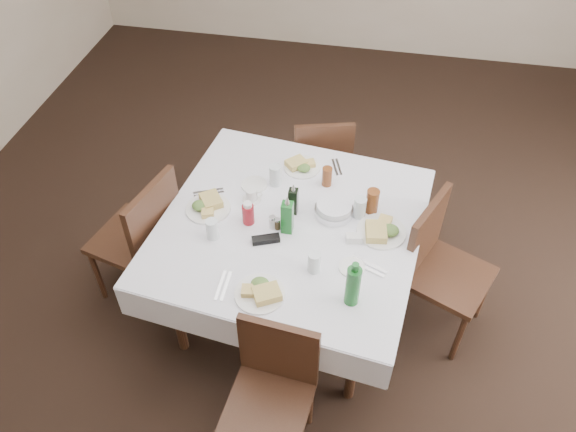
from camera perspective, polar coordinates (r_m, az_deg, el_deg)
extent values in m
plane|color=black|center=(3.84, 3.11, -8.47)|extent=(7.00, 7.00, 0.00)
cylinder|color=#321810|center=(3.39, -11.27, -9.57)|extent=(0.06, 0.06, 0.72)
cylinder|color=#321810|center=(4.01, -4.66, 2.11)|extent=(0.06, 0.06, 0.72)
cylinder|color=#321810|center=(3.17, 6.65, -14.54)|extent=(0.06, 0.06, 0.72)
cylinder|color=#321810|center=(3.83, 10.30, -1.26)|extent=(0.06, 0.06, 0.72)
cube|color=#321810|center=(3.26, 0.26, -1.03)|extent=(1.48, 1.48, 0.03)
cube|color=white|center=(3.24, 0.26, -0.77)|extent=(1.62, 1.62, 0.01)
cube|color=white|center=(3.84, 3.61, 5.51)|extent=(1.45, 0.19, 0.22)
cube|color=white|center=(2.90, -4.26, -12.16)|extent=(1.45, 0.19, 0.22)
cube|color=white|center=(3.25, 12.64, -4.96)|extent=(0.19, 1.45, 0.22)
cube|color=white|center=(3.55, -11.04, 0.61)|extent=(0.19, 1.45, 0.22)
cube|color=#321810|center=(4.21, 3.19, 5.71)|extent=(0.51, 0.51, 0.04)
cube|color=#321810|center=(3.92, 3.63, 6.53)|extent=(0.41, 0.15, 0.45)
cylinder|color=#321810|center=(4.50, 5.08, 5.15)|extent=(0.03, 0.03, 0.42)
cylinder|color=#321810|center=(4.24, 5.74, 2.08)|extent=(0.03, 0.03, 0.42)
cylinder|color=#321810|center=(4.46, 0.55, 4.96)|extent=(0.03, 0.03, 0.42)
cylinder|color=#321810|center=(4.20, 0.95, 1.85)|extent=(0.03, 0.03, 0.42)
cube|color=#321810|center=(2.97, -2.02, -18.77)|extent=(0.45, 0.45, 0.04)
cube|color=#321810|center=(2.85, -0.94, -13.58)|extent=(0.41, 0.08, 0.45)
cylinder|color=#321810|center=(3.26, -4.00, -16.90)|extent=(0.03, 0.03, 0.42)
cylinder|color=#321810|center=(3.21, 2.28, -18.52)|extent=(0.03, 0.03, 0.42)
cube|color=#321810|center=(3.50, 16.11, -5.98)|extent=(0.59, 0.59, 0.04)
cube|color=#321810|center=(3.35, 13.81, -1.85)|extent=(0.22, 0.42, 0.49)
cylinder|color=#321810|center=(3.54, 16.97, -11.69)|extent=(0.04, 0.04, 0.46)
cylinder|color=#321810|center=(3.59, 11.34, -8.96)|extent=(0.04, 0.04, 0.46)
cylinder|color=#321810|center=(3.78, 19.25, -7.52)|extent=(0.04, 0.04, 0.46)
cylinder|color=#321810|center=(3.82, 13.99, -5.04)|extent=(0.04, 0.04, 0.46)
cube|color=#321810|center=(3.68, -15.37, -2.23)|extent=(0.56, 0.56, 0.04)
cube|color=#321810|center=(3.39, -13.36, -0.47)|extent=(0.15, 0.46, 0.50)
cylinder|color=#321810|center=(4.04, -15.33, -1.74)|extent=(0.04, 0.04, 0.47)
cylinder|color=#321810|center=(3.85, -10.62, -3.63)|extent=(0.04, 0.04, 0.47)
cylinder|color=#321810|center=(3.87, -18.80, -5.60)|extent=(0.04, 0.04, 0.47)
cylinder|color=#321810|center=(3.66, -14.02, -7.81)|extent=(0.04, 0.04, 0.47)
cylinder|color=white|center=(3.60, 1.44, 4.99)|extent=(0.23, 0.23, 0.01)
cube|color=tan|center=(3.59, 0.84, 5.40)|extent=(0.15, 0.15, 0.04)
cube|color=#D9B655|center=(3.59, 2.12, 5.35)|extent=(0.10, 0.09, 0.03)
ellipsoid|color=#2F6820|center=(3.55, 1.60, 4.92)|extent=(0.09, 0.08, 0.04)
cylinder|color=white|center=(2.90, -2.90, -7.90)|extent=(0.26, 0.26, 0.01)
cube|color=tan|center=(2.86, -2.16, -7.89)|extent=(0.17, 0.16, 0.04)
cube|color=#D9B655|center=(2.88, -3.88, -7.59)|extent=(0.10, 0.08, 0.03)
ellipsoid|color=#2F6820|center=(2.90, -2.86, -6.88)|extent=(0.10, 0.09, 0.04)
cylinder|color=white|center=(3.22, 9.45, -1.56)|extent=(0.28, 0.28, 0.01)
cube|color=tan|center=(3.18, 8.94, -1.58)|extent=(0.13, 0.16, 0.05)
cube|color=#D9B655|center=(3.24, 9.76, -0.64)|extent=(0.09, 0.11, 0.04)
ellipsoid|color=#2F6820|center=(3.20, 10.31, -1.42)|extent=(0.10, 0.09, 0.05)
cylinder|color=white|center=(3.35, -8.11, 0.75)|extent=(0.27, 0.27, 0.01)
cube|color=tan|center=(3.35, -7.82, 1.60)|extent=(0.17, 0.17, 0.04)
cube|color=#D9B655|center=(3.29, -8.16, 0.46)|extent=(0.09, 0.10, 0.03)
ellipsoid|color=#2F6820|center=(3.33, -8.92, 1.06)|extent=(0.10, 0.09, 0.04)
cylinder|color=white|center=(3.47, -3.46, 3.18)|extent=(0.16, 0.16, 0.01)
cylinder|color=white|center=(3.03, 6.51, -5.20)|extent=(0.14, 0.14, 0.01)
cylinder|color=silver|center=(3.44, -1.28, 4.17)|extent=(0.07, 0.07, 0.14)
cylinder|color=silver|center=(2.96, 2.68, -4.72)|extent=(0.07, 0.07, 0.13)
cylinder|color=silver|center=(3.26, 7.30, 0.85)|extent=(0.07, 0.07, 0.13)
cylinder|color=silver|center=(3.14, -7.70, -1.32)|extent=(0.07, 0.07, 0.13)
cylinder|color=brown|center=(3.45, 3.99, 4.03)|extent=(0.06, 0.06, 0.13)
cylinder|color=brown|center=(3.29, 8.56, 1.50)|extent=(0.07, 0.07, 0.16)
cylinder|color=silver|center=(3.29, 4.68, 0.51)|extent=(0.23, 0.23, 0.04)
cylinder|color=white|center=(3.27, 4.71, 0.91)|extent=(0.21, 0.21, 0.05)
cube|color=black|center=(3.24, 0.53, 1.52)|extent=(0.05, 0.05, 0.17)
cone|color=silver|center=(3.17, 0.55, 2.95)|extent=(0.03, 0.03, 0.05)
cube|color=#196624|center=(3.12, -0.08, -0.14)|extent=(0.06, 0.06, 0.21)
cone|color=silver|center=(3.03, -0.08, 1.63)|extent=(0.03, 0.03, 0.06)
cylinder|color=maroon|center=(3.21, -4.06, 0.18)|extent=(0.07, 0.07, 0.13)
cylinder|color=white|center=(3.15, -4.13, 1.15)|extent=(0.05, 0.05, 0.02)
cylinder|color=white|center=(3.19, -1.59, -0.71)|extent=(0.04, 0.04, 0.07)
cylinder|color=silver|center=(3.16, -1.60, -0.17)|extent=(0.04, 0.04, 0.01)
cylinder|color=#3C2D19|center=(3.19, -1.07, -0.87)|extent=(0.03, 0.03, 0.06)
cylinder|color=silver|center=(3.16, -1.08, -0.40)|extent=(0.03, 0.03, 0.01)
cylinder|color=white|center=(3.38, -3.70, 1.71)|extent=(0.11, 0.11, 0.01)
cylinder|color=white|center=(3.35, -3.73, 2.22)|extent=(0.07, 0.07, 0.07)
cylinder|color=black|center=(3.34, -3.75, 2.54)|extent=(0.06, 0.06, 0.01)
torus|color=white|center=(3.35, -3.00, 2.22)|extent=(0.05, 0.02, 0.05)
cube|color=black|center=(3.13, -2.27, -2.38)|extent=(0.16, 0.10, 0.03)
cylinder|color=#196624|center=(2.80, 6.61, -7.07)|extent=(0.07, 0.07, 0.24)
cylinder|color=#196624|center=(2.69, 6.86, -5.19)|extent=(0.04, 0.04, 0.04)
cube|color=white|center=(3.15, 6.73, -2.25)|extent=(0.10, 0.07, 0.05)
cube|color=#FFA8C7|center=(3.14, 6.74, -2.16)|extent=(0.07, 0.05, 0.02)
cube|color=silver|center=(3.61, 4.78, 4.95)|extent=(0.07, 0.16, 0.01)
cube|color=silver|center=(3.62, 5.18, 4.98)|extent=(0.07, 0.16, 0.01)
cube|color=silver|center=(2.95, -6.32, -7.10)|extent=(0.02, 0.19, 0.01)
cube|color=silver|center=(2.95, -6.89, -7.01)|extent=(0.02, 0.19, 0.01)
cube|color=silver|center=(3.03, 8.05, -5.31)|extent=(0.20, 0.10, 0.01)
cube|color=silver|center=(3.05, 8.33, -4.92)|extent=(0.20, 0.10, 0.01)
cube|color=silver|center=(3.46, -8.08, 2.52)|extent=(0.17, 0.09, 0.01)
cube|color=silver|center=(3.44, -8.02, 2.21)|extent=(0.17, 0.09, 0.01)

